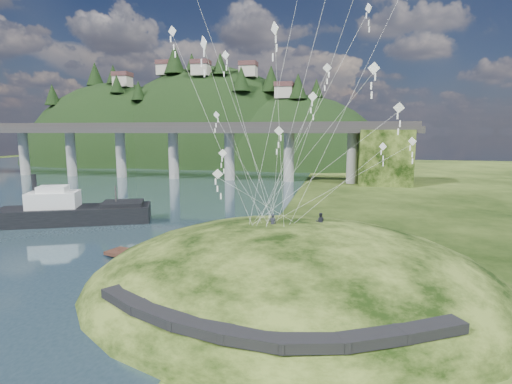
# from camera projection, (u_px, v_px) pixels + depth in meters

# --- Properties ---
(ground) EXTENTS (320.00, 320.00, 0.00)m
(ground) POSITION_uv_depth(u_px,v_px,m) (194.00, 284.00, 33.24)
(ground) COLOR black
(ground) RESTS_ON ground
(grass_hill) EXTENTS (36.00, 32.00, 13.00)m
(grass_hill) POSITION_uv_depth(u_px,v_px,m) (292.00, 299.00, 33.77)
(grass_hill) COLOR black
(grass_hill) RESTS_ON ground
(footpath) EXTENTS (22.29, 5.84, 0.83)m
(footpath) POSITION_uv_depth(u_px,v_px,m) (259.00, 324.00, 21.98)
(footpath) COLOR black
(footpath) RESTS_ON ground
(bridge) EXTENTS (160.00, 11.00, 15.00)m
(bridge) POSITION_uv_depth(u_px,v_px,m) (193.00, 143.00, 104.96)
(bridge) COLOR #2D2B2B
(bridge) RESTS_ON ground
(far_ridge) EXTENTS (153.00, 70.00, 94.50)m
(far_ridge) POSITION_uv_depth(u_px,v_px,m) (200.00, 182.00, 161.42)
(far_ridge) COLOR black
(far_ridge) RESTS_ON ground
(work_barge) EXTENTS (20.31, 12.71, 6.92)m
(work_barge) POSITION_uv_depth(u_px,v_px,m) (73.00, 211.00, 54.89)
(work_barge) COLOR black
(work_barge) RESTS_ON ground
(wooden_dock) EXTENTS (13.97, 5.90, 0.99)m
(wooden_dock) POSITION_uv_depth(u_px,v_px,m) (164.00, 261.00, 37.90)
(wooden_dock) COLOR #351D15
(wooden_dock) RESTS_ON ground
(kite_flyers) EXTENTS (4.60, 2.45, 1.76)m
(kite_flyers) POSITION_uv_depth(u_px,v_px,m) (303.00, 213.00, 33.82)
(kite_flyers) COLOR #23242F
(kite_flyers) RESTS_ON ground
(kite_swarm) EXTENTS (19.46, 17.38, 18.31)m
(kite_swarm) POSITION_uv_depth(u_px,v_px,m) (300.00, 67.00, 31.77)
(kite_swarm) COLOR white
(kite_swarm) RESTS_ON ground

